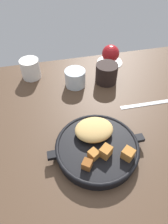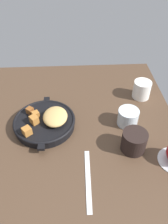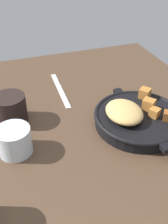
# 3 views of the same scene
# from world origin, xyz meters

# --- Properties ---
(ground_plane) EXTENTS (1.00, 0.82, 0.02)m
(ground_plane) POSITION_xyz_m (0.00, 0.00, -0.01)
(ground_plane) COLOR #473323
(cast_iron_skillet) EXTENTS (0.29, 0.24, 0.07)m
(cast_iron_skillet) POSITION_xyz_m (-0.04, -0.12, 0.03)
(cast_iron_skillet) COLOR black
(cast_iron_skillet) RESTS_ON ground_plane
(butter_knife) EXTENTS (0.22, 0.02, 0.00)m
(butter_knife) POSITION_xyz_m (0.21, 0.03, 0.00)
(butter_knife) COLOR silver
(butter_knife) RESTS_ON ground_plane
(coffee_mug_dark) EXTENTS (0.09, 0.09, 0.08)m
(coffee_mug_dark) POSITION_xyz_m (0.09, 0.20, 0.04)
(coffee_mug_dark) COLOR black
(coffee_mug_dark) RESTS_ON ground_plane
(ceramic_mug_white) EXTENTS (0.08, 0.08, 0.08)m
(ceramic_mug_white) POSITION_xyz_m (-0.21, 0.30, 0.04)
(ceramic_mug_white) COLOR silver
(ceramic_mug_white) RESTS_ON ground_plane
(water_glass_short) EXTENTS (0.08, 0.08, 0.07)m
(water_glass_short) POSITION_xyz_m (-0.04, 0.21, 0.03)
(water_glass_short) COLOR silver
(water_glass_short) RESTS_ON ground_plane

